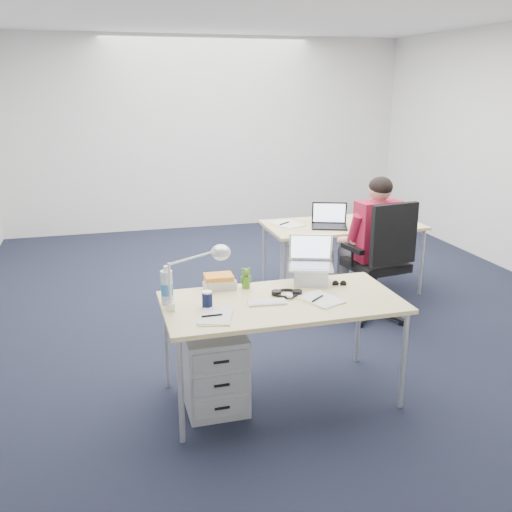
# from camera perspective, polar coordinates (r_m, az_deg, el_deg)

# --- Properties ---
(floor) EXTENTS (7.00, 7.00, 0.00)m
(floor) POSITION_cam_1_polar(r_m,az_deg,el_deg) (5.69, 2.27, -5.12)
(floor) COLOR black
(floor) RESTS_ON ground
(room) EXTENTS (6.02, 7.02, 2.80)m
(room) POSITION_cam_1_polar(r_m,az_deg,el_deg) (5.29, 2.48, 12.35)
(room) COLOR silver
(room) RESTS_ON ground
(desk_near) EXTENTS (1.60, 0.80, 0.73)m
(desk_near) POSITION_cam_1_polar(r_m,az_deg,el_deg) (3.87, 2.60, -5.08)
(desk_near) COLOR #D7C17C
(desk_near) RESTS_ON ground
(desk_far) EXTENTS (1.60, 0.80, 0.73)m
(desk_far) POSITION_cam_1_polar(r_m,az_deg,el_deg) (6.02, 8.65, 2.78)
(desk_far) COLOR #D7C17C
(desk_far) RESTS_ON ground
(office_chair) EXTENTS (0.81, 0.81, 1.13)m
(office_chair) POSITION_cam_1_polar(r_m,az_deg,el_deg) (5.48, 11.96, -2.80)
(office_chair) COLOR black
(office_chair) RESTS_ON ground
(seated_person) EXTENTS (0.43, 0.74, 1.32)m
(seated_person) POSITION_cam_1_polar(r_m,az_deg,el_deg) (5.52, 11.15, 1.20)
(seated_person) COLOR #A31732
(seated_person) RESTS_ON ground
(drawer_pedestal_near) EXTENTS (0.40, 0.50, 0.55)m
(drawer_pedestal_near) POSITION_cam_1_polar(r_m,az_deg,el_deg) (3.96, -4.26, -11.08)
(drawer_pedestal_near) COLOR #A8ABAD
(drawer_pedestal_near) RESTS_ON ground
(drawer_pedestal_far) EXTENTS (0.40, 0.50, 0.55)m
(drawer_pedestal_far) POSITION_cam_1_polar(r_m,az_deg,el_deg) (5.91, 5.00, -1.49)
(drawer_pedestal_far) COLOR #A8ABAD
(drawer_pedestal_far) RESTS_ON ground
(silver_laptop) EXTENTS (0.38, 0.34, 0.34)m
(silver_laptop) POSITION_cam_1_polar(r_m,az_deg,el_deg) (4.14, 5.52, -0.49)
(silver_laptop) COLOR silver
(silver_laptop) RESTS_ON desk_near
(wireless_keyboard) EXTENTS (0.26, 0.13, 0.01)m
(wireless_keyboard) POSITION_cam_1_polar(r_m,az_deg,el_deg) (3.80, 1.10, -4.64)
(wireless_keyboard) COLOR white
(wireless_keyboard) RESTS_ON desk_near
(computer_mouse) EXTENTS (0.07, 0.10, 0.03)m
(computer_mouse) POSITION_cam_1_polar(r_m,az_deg,el_deg) (3.90, 3.32, -3.95)
(computer_mouse) COLOR white
(computer_mouse) RESTS_ON desk_near
(headphones) EXTENTS (0.25, 0.21, 0.03)m
(headphones) POSITION_cam_1_polar(r_m,az_deg,el_deg) (3.94, 3.10, -3.67)
(headphones) COLOR black
(headphones) RESTS_ON desk_near
(can_koozie) EXTENTS (0.08, 0.08, 0.11)m
(can_koozie) POSITION_cam_1_polar(r_m,az_deg,el_deg) (3.73, -4.90, -4.33)
(can_koozie) COLOR #12183A
(can_koozie) RESTS_ON desk_near
(water_bottle) EXTENTS (0.10, 0.10, 0.26)m
(water_bottle) POSITION_cam_1_polar(r_m,az_deg,el_deg) (3.80, -8.91, -2.87)
(water_bottle) COLOR silver
(water_bottle) RESTS_ON desk_near
(bear_figurine) EXTENTS (0.09, 0.08, 0.15)m
(bear_figurine) POSITION_cam_1_polar(r_m,az_deg,el_deg) (4.05, -1.02, -2.19)
(bear_figurine) COLOR #316C1D
(bear_figurine) RESTS_ON desk_near
(book_stack) EXTENTS (0.26, 0.22, 0.10)m
(book_stack) POSITION_cam_1_polar(r_m,az_deg,el_deg) (4.07, -3.68, -2.55)
(book_stack) COLOR silver
(book_stack) RESTS_ON desk_near
(cordless_phone) EXTENTS (0.04, 0.03, 0.14)m
(cordless_phone) POSITION_cam_1_polar(r_m,az_deg,el_deg) (3.97, -8.94, -2.90)
(cordless_phone) COLOR black
(cordless_phone) RESTS_ON desk_near
(papers_left) EXTENTS (0.27, 0.33, 0.01)m
(papers_left) POSITION_cam_1_polar(r_m,az_deg,el_deg) (3.59, -4.13, -6.07)
(papers_left) COLOR #EDE289
(papers_left) RESTS_ON desk_near
(papers_right) EXTENTS (0.29, 0.34, 0.01)m
(papers_right) POSITION_cam_1_polar(r_m,az_deg,el_deg) (3.87, 6.43, -4.36)
(papers_right) COLOR #EDE289
(papers_right) RESTS_ON desk_near
(sunglasses) EXTENTS (0.11, 0.08, 0.02)m
(sunglasses) POSITION_cam_1_polar(r_m,az_deg,el_deg) (4.17, 8.33, -2.76)
(sunglasses) COLOR black
(sunglasses) RESTS_ON desk_near
(desk_lamp) EXTENTS (0.40, 0.26, 0.43)m
(desk_lamp) POSITION_cam_1_polar(r_m,az_deg,el_deg) (3.67, -6.65, -2.06)
(desk_lamp) COLOR silver
(desk_lamp) RESTS_ON desk_near
(dark_laptop) EXTENTS (0.45, 0.44, 0.26)m
(dark_laptop) POSITION_cam_1_polar(r_m,az_deg,el_deg) (5.79, 7.38, 4.06)
(dark_laptop) COLOR black
(dark_laptop) RESTS_ON desk_far
(far_cup) EXTENTS (0.10, 0.10, 0.11)m
(far_cup) POSITION_cam_1_polar(r_m,az_deg,el_deg) (6.38, 12.81, 4.27)
(far_cup) COLOR white
(far_cup) RESTS_ON desk_far
(far_papers) EXTENTS (0.33, 0.39, 0.01)m
(far_papers) POSITION_cam_1_polar(r_m,az_deg,el_deg) (5.90, 3.07, 3.18)
(far_papers) COLOR white
(far_papers) RESTS_ON desk_far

